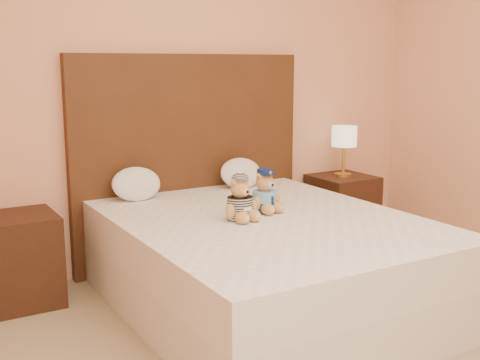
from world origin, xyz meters
name	(u,v)px	position (x,y,z in m)	size (l,w,h in m)	color
bed	(266,263)	(0.00, 1.20, 0.28)	(1.60, 2.00, 0.55)	white
headboard	(190,160)	(0.00, 2.21, 0.75)	(1.75, 0.08, 1.50)	#462815
nightstand_left	(19,260)	(-1.25, 2.00, 0.28)	(0.45, 0.45, 0.55)	#341B10
nightstand_right	(342,209)	(1.25, 2.00, 0.28)	(0.45, 0.45, 0.55)	#341B10
lamp	(344,139)	(1.25, 2.00, 0.85)	(0.20, 0.20, 0.40)	gold
teddy_police	(265,191)	(0.07, 1.33, 0.68)	(0.22, 0.21, 0.26)	#B77A47
teddy_prisoner	(240,199)	(-0.16, 1.23, 0.68)	(0.23, 0.22, 0.25)	#B77A47
pillow_left	(136,182)	(-0.48, 2.03, 0.67)	(0.33, 0.22, 0.24)	white
pillow_right	(241,172)	(0.32, 2.03, 0.67)	(0.33, 0.21, 0.23)	white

